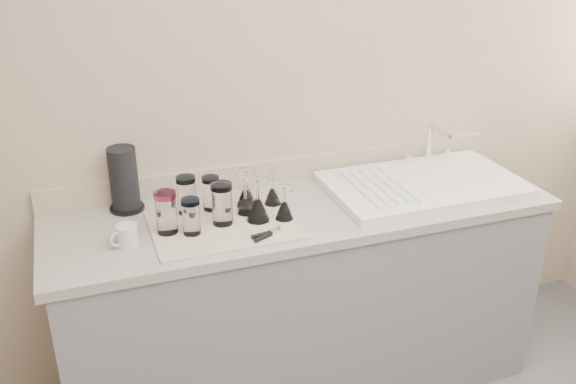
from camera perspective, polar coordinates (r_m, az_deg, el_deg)
name	(u,v)px	position (r m, az deg, el deg)	size (l,w,h in m)	color
room_envelope	(516,161)	(1.38, 19.60, 2.64)	(3.54, 3.50, 2.52)	#525258
counter_unit	(302,299)	(2.83, 1.28, -9.51)	(2.06, 0.62, 0.90)	slate
sink_unit	(423,184)	(2.82, 11.89, 0.73)	(0.82, 0.50, 0.22)	white
dish_towel	(224,225)	(2.47, -5.71, -2.90)	(0.55, 0.42, 0.01)	silver
tumbler_cyan	(187,195)	(2.53, -9.01, -0.24)	(0.08, 0.08, 0.15)	white
tumbler_purple	(211,193)	(2.55, -6.85, -0.09)	(0.07, 0.07, 0.14)	white
tumbler_magenta	(166,212)	(2.40, -10.76, -1.77)	(0.08, 0.08, 0.16)	white
tumbler_blue	(191,216)	(2.38, -8.61, -2.14)	(0.07, 0.07, 0.14)	white
tumbler_lavender	(222,204)	(2.43, -5.88, -1.02)	(0.08, 0.08, 0.16)	white
goblet_back_left	(246,194)	(2.58, -3.73, -0.19)	(0.08, 0.08, 0.15)	white
goblet_back_right	(273,194)	(2.59, -1.38, -0.19)	(0.07, 0.07, 0.12)	white
goblet_front_left	(258,207)	(2.46, -2.70, -1.34)	(0.09, 0.09, 0.16)	white
goblet_front_right	(284,208)	(2.47, -0.34, -1.45)	(0.07, 0.07, 0.13)	white
goblet_extra	(246,203)	(2.52, -3.79, -1.02)	(0.07, 0.07, 0.12)	white
can_opener	(268,234)	(2.36, -1.82, -3.75)	(0.13, 0.07, 0.02)	silver
white_mug	(127,235)	(2.37, -14.15, -3.77)	(0.12, 0.10, 0.08)	silver
paper_towel_roll	(124,180)	(2.61, -14.37, 1.04)	(0.14, 0.14, 0.26)	black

